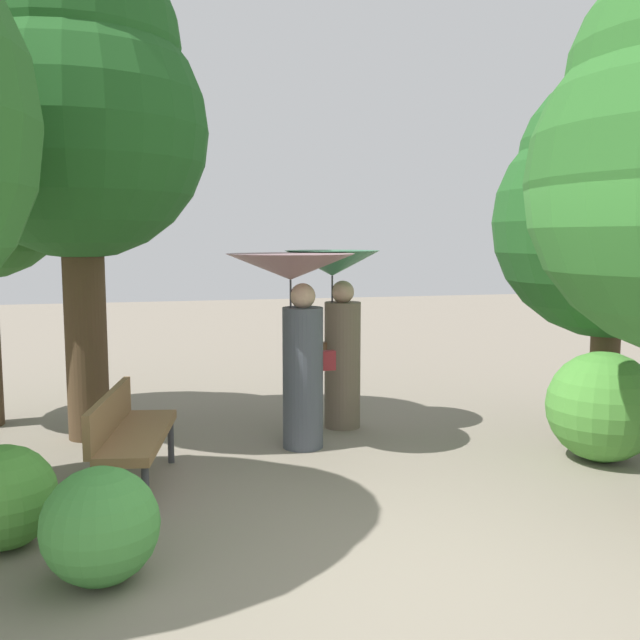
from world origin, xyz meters
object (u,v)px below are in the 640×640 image
at_px(person_left, 295,308).
at_px(tree_near_left, 77,103).
at_px(person_right, 337,308).
at_px(tree_near_right, 612,203).
at_px(park_bench, 129,430).

height_order(person_left, tree_near_left, tree_near_left).
xyz_separation_m(person_right, tree_near_right, (2.73, -1.00, 1.14)).
bearing_deg(tree_near_right, person_right, 159.83).
bearing_deg(person_left, person_right, -43.47).
bearing_deg(tree_near_left, person_right, -4.76).
bearing_deg(park_bench, person_right, -46.80).
distance_m(park_bench, tree_near_left, 3.48).
distance_m(person_left, park_bench, 2.04).
distance_m(tree_near_left, tree_near_right, 5.66).
height_order(person_left, park_bench, person_left).
relative_size(person_left, park_bench, 1.27).
bearing_deg(tree_near_left, park_bench, -74.70).
height_order(person_left, tree_near_right, tree_near_right).
distance_m(person_left, tree_near_left, 3.07).
bearing_deg(park_bench, tree_near_left, 25.17).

